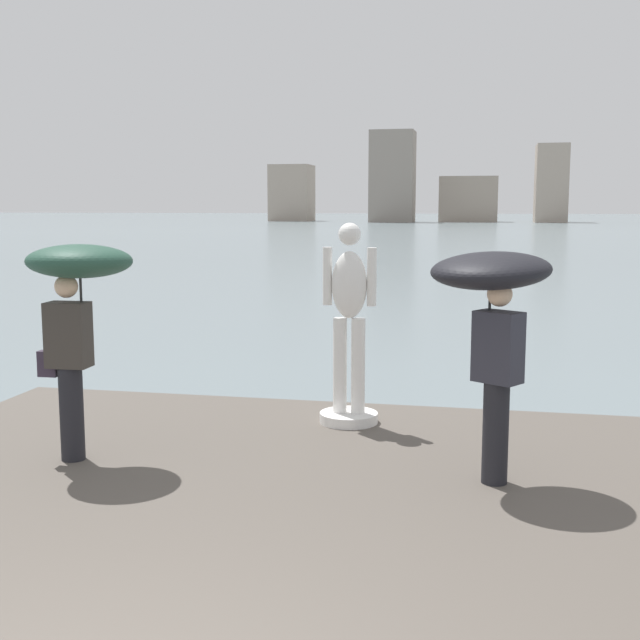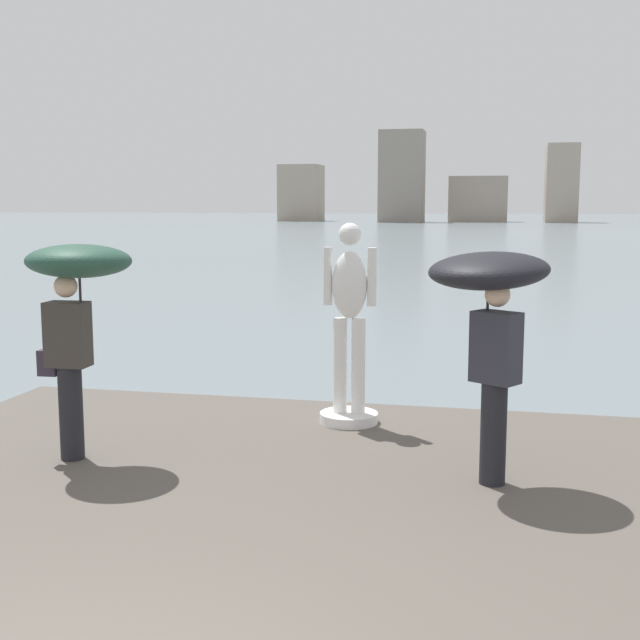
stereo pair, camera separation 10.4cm
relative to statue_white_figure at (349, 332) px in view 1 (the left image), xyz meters
The scene contains 6 objects.
ground_plane 34.14m from the statue_white_figure, 90.47° to the left, with size 400.00×400.00×0.00m, color slate.
pier 4.18m from the statue_white_figure, 94.00° to the right, with size 7.98×9.79×0.40m, color #564F47.
statue_white_figure is the anchor object (origin of this frame).
onlooker_left 2.91m from the statue_white_figure, 140.99° to the right, with size 0.98×0.99×2.02m.
onlooker_right 2.27m from the statue_white_figure, 47.13° to the right, with size 1.41×1.41×2.00m.
distant_skyline 121.50m from the statue_white_figure, 90.74° to the left, with size 67.11×11.83×13.75m.
Camera 1 is at (1.76, -2.74, 2.77)m, focal length 46.22 mm.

